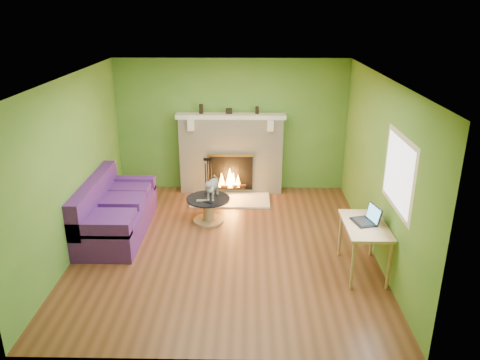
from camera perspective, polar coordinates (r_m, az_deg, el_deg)
The scene contains 22 objects.
floor at distance 7.39m, azimuth -1.72°, elevation -8.01°, with size 5.00×5.00×0.00m, color #5A3019.
ceiling at distance 6.55m, azimuth -1.97°, elevation 12.36°, with size 5.00×5.00×0.00m, color white.
wall_back at distance 9.26m, azimuth -1.07°, elevation 6.64°, with size 5.00×5.00×0.00m, color #457F29.
wall_front at distance 4.58m, azimuth -3.40°, elevation -8.77°, with size 5.00×5.00×0.00m, color #457F29.
wall_left at distance 7.33m, azimuth -19.70°, elevation 1.57°, with size 5.00×5.00×0.00m, color #457F29.
wall_right at distance 7.11m, azimuth 16.59°, elevation 1.37°, with size 5.00×5.00×0.00m, color #457F29.
window_frame at distance 6.22m, azimuth 18.79°, elevation 0.79°, with size 1.20×1.20×0.00m, color silver.
window_pane at distance 6.21m, azimuth 18.72°, elevation 0.80°, with size 1.06×1.06×0.00m, color white.
fireplace at distance 9.22m, azimuth -1.09°, elevation 3.17°, with size 2.10×0.46×1.58m.
hearth at distance 9.00m, azimuth -1.18°, elevation -2.42°, with size 1.50×0.75×0.03m, color beige.
mantel at distance 9.00m, azimuth -1.13°, elevation 7.80°, with size 2.10×0.28×0.08m, color silver.
sofa at distance 7.93m, azimuth -15.16°, elevation -3.85°, with size 0.92×2.03×0.91m.
coffee_table at distance 8.10m, azimuth -3.88°, elevation -3.41°, with size 0.75×0.75×0.43m.
desk at distance 6.67m, azimuth 15.00°, elevation -5.91°, with size 0.57×0.99×0.73m.
cat at distance 8.00m, azimuth -3.34°, elevation -0.83°, with size 0.23×0.62×0.38m, color slate, non-canonical shape.
remote_silver at distance 7.93m, azimuth -4.71°, elevation -2.51°, with size 0.17×0.04×0.02m, color gray.
remote_black at distance 7.86m, azimuth -3.88°, elevation -2.69°, with size 0.16×0.04×0.02m, color black.
laptop at distance 6.61m, azimuth 14.91°, elevation -4.05°, with size 0.30×0.34×0.25m, color black, non-canonical shape.
fire_tools at distance 9.02m, azimuth -3.90°, elevation 0.35°, with size 0.21×0.21×0.78m, color black, non-canonical shape.
mantel_vase_left at distance 9.04m, azimuth -4.76°, elevation 8.64°, with size 0.08×0.08×0.18m, color black.
mantel_vase_right at distance 9.00m, azimuth 2.10°, elevation 8.51°, with size 0.07×0.07×0.14m, color black.
mantel_box at distance 9.01m, azimuth -1.35°, elevation 8.40°, with size 0.12×0.08×0.10m, color black.
Camera 1 is at (0.34, -6.47, 3.55)m, focal length 35.00 mm.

